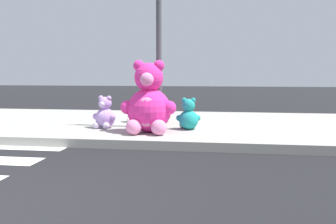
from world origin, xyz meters
TOP-DOWN VIEW (x-y plane):
  - sidewalk at (0.00, 5.20)m, footprint 28.00×4.40m
  - sign_pole at (1.00, 4.40)m, footprint 0.56×0.11m
  - plush_pink_large at (0.91, 3.81)m, footprint 1.01×0.88m
  - plush_lavender at (-0.04, 4.20)m, footprint 0.48×0.44m
  - plush_teal at (1.59, 4.26)m, footprint 0.47×0.42m
  - plush_white at (0.38, 5.07)m, footprint 0.38×0.38m
  - plush_red at (0.94, 5.14)m, footprint 0.40×0.44m

SIDE VIEW (x-z plane):
  - sidewalk at x=0.00m, z-range 0.00..0.15m
  - plush_white at x=0.38m, z-range 0.10..0.62m
  - plush_red at x=0.94m, z-range 0.09..0.66m
  - plush_teal at x=1.59m, z-range 0.09..0.70m
  - plush_lavender at x=-0.04m, z-range 0.09..0.72m
  - plush_pink_large at x=0.91m, z-range 0.02..1.32m
  - sign_pole at x=1.00m, z-range 0.25..3.45m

